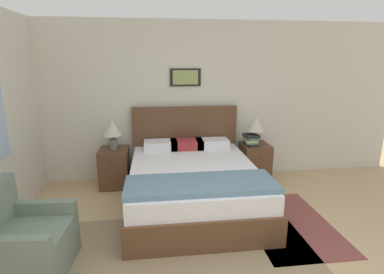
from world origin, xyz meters
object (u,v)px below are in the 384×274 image
Objects in this scene: nightstand_by_door at (255,162)px; table_lamp_by_door at (256,125)px; table_lamp_near_window at (112,129)px; bed at (193,183)px; nightstand_near_window at (115,167)px; armchair at (24,245)px.

nightstand_by_door is 1.31× the size of table_lamp_by_door.
nightstand_by_door is at bearing 0.41° from table_lamp_near_window.
nightstand_near_window is at bearing 144.56° from bed.
bed is 1.53m from table_lamp_near_window.
bed is 2.49× the size of armchair.
armchair is 2.09m from nightstand_near_window.
bed is at bearing 127.77° from armchair.
armchair is 1.43× the size of nightstand_near_window.
nightstand_near_window is 1.31× the size of table_lamp_by_door.
table_lamp_by_door reaches higher than nightstand_near_window.
nightstand_near_window is at bearing 167.47° from armchair.
armchair is at bearing -106.63° from table_lamp_near_window.
armchair is 3.53m from nightstand_by_door.
bed is 3.56× the size of nightstand_by_door.
table_lamp_by_door is (2.89, 1.99, 0.64)m from armchair.
nightstand_near_window is 2.32m from nightstand_by_door.
table_lamp_by_door is at bearing -133.60° from nightstand_by_door.
nightstand_by_door is 1.31× the size of table_lamp_near_window.
table_lamp_near_window is at bearing -58.10° from nightstand_near_window.
bed is at bearing -144.74° from table_lamp_by_door.
bed is at bearing -35.44° from nightstand_near_window.
nightstand_near_window is at bearing 179.59° from table_lamp_by_door.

